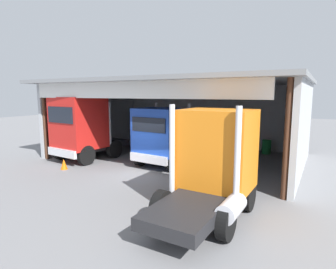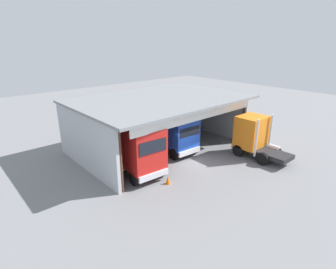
# 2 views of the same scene
# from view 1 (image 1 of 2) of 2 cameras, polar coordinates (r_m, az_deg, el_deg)

# --- Properties ---
(ground_plane) EXTENTS (80.00, 80.00, 0.00)m
(ground_plane) POSITION_cam_1_polar(r_m,az_deg,el_deg) (14.05, -6.70, -8.15)
(ground_plane) COLOR slate
(ground_plane) RESTS_ON ground
(workshop_shed) EXTENTS (14.79, 10.47, 4.76)m
(workshop_shed) POSITION_cam_1_polar(r_m,az_deg,el_deg) (18.13, 3.34, 6.44)
(workshop_shed) COLOR #ADB2B7
(workshop_shed) RESTS_ON ground
(truck_red_center_bay) EXTENTS (2.77, 4.80, 3.80)m
(truck_red_center_bay) POSITION_cam_1_polar(r_m,az_deg,el_deg) (17.37, -17.20, 1.45)
(truck_red_center_bay) COLOR red
(truck_red_center_bay) RESTS_ON ground
(truck_blue_left_bay) EXTENTS (2.69, 4.62, 3.46)m
(truck_blue_left_bay) POSITION_cam_1_polar(r_m,az_deg,el_deg) (15.33, -1.05, -0.30)
(truck_blue_left_bay) COLOR #1E47B7
(truck_blue_left_bay) RESTS_ON ground
(truck_orange_yard_outside) EXTENTS (2.56, 4.76, 3.64)m
(truck_orange_yard_outside) POSITION_cam_1_polar(r_m,az_deg,el_deg) (9.37, 9.24, -5.34)
(truck_orange_yard_outside) COLOR orange
(truck_orange_yard_outside) RESTS_ON ground
(oil_drum) EXTENTS (0.58, 0.58, 0.92)m
(oil_drum) POSITION_cam_1_polar(r_m,az_deg,el_deg) (19.73, 19.53, -2.41)
(oil_drum) COLOR #197233
(oil_drum) RESTS_ON ground
(tool_cart) EXTENTS (0.90, 0.60, 1.00)m
(tool_cart) POSITION_cam_1_polar(r_m,az_deg,el_deg) (20.29, 15.07, -1.82)
(tool_cart) COLOR red
(tool_cart) RESTS_ON ground
(traffic_cone) EXTENTS (0.36, 0.36, 0.56)m
(traffic_cone) POSITION_cam_1_polar(r_m,az_deg,el_deg) (15.82, -20.54, -5.71)
(traffic_cone) COLOR orange
(traffic_cone) RESTS_ON ground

